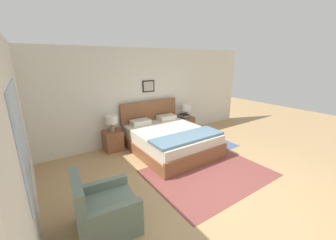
# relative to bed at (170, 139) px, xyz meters

# --- Properties ---
(ground_plane) EXTENTS (16.00, 16.00, 0.00)m
(ground_plane) POSITION_rel_bed_xyz_m (-0.25, -2.02, -0.31)
(ground_plane) COLOR tan
(wall_back) EXTENTS (7.90, 0.09, 2.60)m
(wall_back) POSITION_rel_bed_xyz_m (-0.25, 1.15, 0.99)
(wall_back) COLOR silver
(wall_back) RESTS_ON ground_plane
(wall_left) EXTENTS (0.08, 5.54, 2.60)m
(wall_left) POSITION_rel_bed_xyz_m (-3.03, -0.48, 0.99)
(wall_left) COLOR silver
(wall_left) RESTS_ON ground_plane
(area_rug_main) EXTENTS (2.45, 1.87, 0.01)m
(area_rug_main) POSITION_rel_bed_xyz_m (0.02, -1.38, -0.31)
(area_rug_main) COLOR brown
(area_rug_main) RESTS_ON ground_plane
(area_rug_bedside) EXTENTS (0.89, 1.16, 0.01)m
(area_rug_bedside) POSITION_rel_bed_xyz_m (1.31, -0.28, -0.31)
(area_rug_bedside) COLOR #47567F
(area_rug_bedside) RESTS_ON ground_plane
(bed) EXTENTS (1.79, 2.17, 1.15)m
(bed) POSITION_rel_bed_xyz_m (0.00, 0.00, 0.00)
(bed) COLOR brown
(bed) RESTS_ON ground_plane
(armchair) EXTENTS (0.87, 0.83, 0.86)m
(armchair) POSITION_rel_bed_xyz_m (-2.24, -1.60, -0.03)
(armchair) COLOR slate
(armchair) RESTS_ON ground_plane
(nightstand_near_window) EXTENTS (0.45, 0.45, 0.53)m
(nightstand_near_window) POSITION_rel_bed_xyz_m (-1.21, 0.86, -0.05)
(nightstand_near_window) COLOR brown
(nightstand_near_window) RESTS_ON ground_plane
(nightstand_by_door) EXTENTS (0.45, 0.45, 0.53)m
(nightstand_by_door) POSITION_rel_bed_xyz_m (1.21, 0.86, -0.05)
(nightstand_by_door) COLOR brown
(nightstand_by_door) RESTS_ON ground_plane
(table_lamp_near_window) EXTENTS (0.31, 0.31, 0.41)m
(table_lamp_near_window) POSITION_rel_bed_xyz_m (-1.21, 0.85, 0.51)
(table_lamp_near_window) COLOR gray
(table_lamp_near_window) RESTS_ON nightstand_near_window
(table_lamp_by_door) EXTENTS (0.31, 0.31, 0.41)m
(table_lamp_by_door) POSITION_rel_bed_xyz_m (1.22, 0.85, 0.51)
(table_lamp_by_door) COLOR gray
(table_lamp_by_door) RESTS_ON nightstand_by_door
(book_thick_bottom) EXTENTS (0.17, 0.29, 0.04)m
(book_thick_bottom) POSITION_rel_bed_xyz_m (1.11, 0.81, 0.24)
(book_thick_bottom) COLOR #335693
(book_thick_bottom) RESTS_ON nightstand_by_door
(book_hardcover_middle) EXTENTS (0.21, 0.24, 0.04)m
(book_hardcover_middle) POSITION_rel_bed_xyz_m (1.11, 0.81, 0.28)
(book_hardcover_middle) COLOR beige
(book_hardcover_middle) RESTS_ON book_thick_bottom
(book_novel_upper) EXTENTS (0.24, 0.29, 0.03)m
(book_novel_upper) POSITION_rel_bed_xyz_m (1.11, 0.81, 0.31)
(book_novel_upper) COLOR #232328
(book_novel_upper) RESTS_ON book_hardcover_middle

